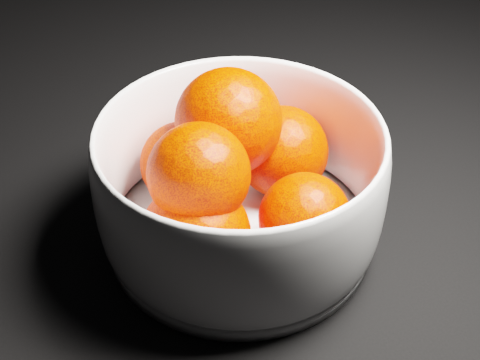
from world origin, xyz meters
name	(u,v)px	position (x,y,z in m)	size (l,w,h in m)	color
bowl	(240,185)	(0.25, -0.25, 0.06)	(0.23, 0.23, 0.11)	silver
orange_pile	(232,173)	(0.24, -0.25, 0.07)	(0.18, 0.17, 0.13)	#FF2200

